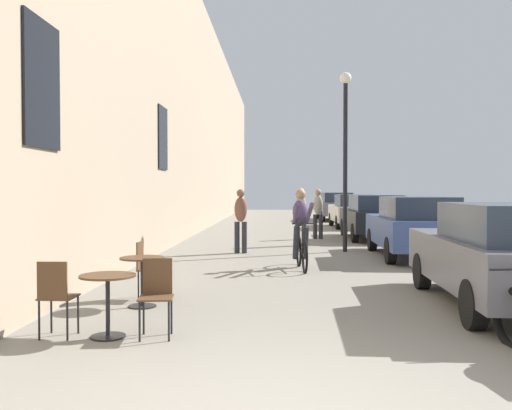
{
  "coord_description": "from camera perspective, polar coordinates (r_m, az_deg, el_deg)",
  "views": [
    {
      "loc": [
        -0.06,
        -4.01,
        1.69
      ],
      "look_at": [
        -0.84,
        15.69,
        1.16
      ],
      "focal_mm": 39.11,
      "sensor_mm": 36.0,
      "label": 1
    }
  ],
  "objects": [
    {
      "name": "cafe_table_mid",
      "position": [
        8.26,
        -11.56,
        -6.62
      ],
      "size": [
        0.64,
        0.64,
        0.72
      ],
      "color": "black",
      "rests_on": "ground_plane"
    },
    {
      "name": "street_lamp",
      "position": [
        15.5,
        9.13,
        6.77
      ],
      "size": [
        0.32,
        0.32,
        4.9
      ],
      "color": "black",
      "rests_on": "ground_plane"
    },
    {
      "name": "parked_car_second",
      "position": [
        14.48,
        15.85,
        -2.08
      ],
      "size": [
        1.89,
        4.33,
        1.53
      ],
      "color": "#384C84",
      "rests_on": "ground_plane"
    },
    {
      "name": "parked_car_nearest",
      "position": [
        8.7,
        23.94,
        -4.59
      ],
      "size": [
        1.9,
        4.28,
        1.5
      ],
      "color": "#595960",
      "rests_on": "ground_plane"
    },
    {
      "name": "pedestrian_mid",
      "position": [
        16.94,
        4.59,
        -0.84
      ],
      "size": [
        0.37,
        0.28,
        1.75
      ],
      "color": "#26262D",
      "rests_on": "ground_plane"
    },
    {
      "name": "parked_car_fourth",
      "position": [
        25.47,
        9.84,
        -0.55
      ],
      "size": [
        1.82,
        4.22,
        1.5
      ],
      "color": "beige",
      "rests_on": "ground_plane"
    },
    {
      "name": "parked_car_third",
      "position": [
        19.59,
        11.88,
        -1.14
      ],
      "size": [
        1.83,
        4.29,
        1.52
      ],
      "color": "black",
      "rests_on": "ground_plane"
    },
    {
      "name": "cafe_chair_near_toward_street",
      "position": [
        6.6,
        -10.13,
        -8.71
      ],
      "size": [
        0.42,
        0.42,
        0.89
      ],
      "color": "black",
      "rests_on": "ground_plane"
    },
    {
      "name": "building_facade_left",
      "position": [
        18.58,
        -8.45,
        11.1
      ],
      "size": [
        0.54,
        68.0,
        9.57
      ],
      "color": "tan",
      "rests_on": "ground_plane"
    },
    {
      "name": "cafe_table_near",
      "position": [
        6.66,
        -14.93,
        -8.6
      ],
      "size": [
        0.64,
        0.64,
        0.72
      ],
      "color": "black",
      "rests_on": "ground_plane"
    },
    {
      "name": "pedestrian_far",
      "position": [
        19.4,
        6.36,
        -0.59
      ],
      "size": [
        0.35,
        0.25,
        1.73
      ],
      "color": "#26262D",
      "rests_on": "ground_plane"
    },
    {
      "name": "cyclist_on_bicycle",
      "position": [
        12.04,
        4.64,
        -2.66
      ],
      "size": [
        0.52,
        1.76,
        1.74
      ],
      "color": "black",
      "rests_on": "ground_plane"
    },
    {
      "name": "cafe_chair_near_toward_wall",
      "position": [
        6.78,
        -19.77,
        -8.49
      ],
      "size": [
        0.39,
        0.39,
        0.89
      ],
      "color": "black",
      "rests_on": "ground_plane"
    },
    {
      "name": "pedestrian_near",
      "position": [
        14.9,
        -1.58,
        -1.24
      ],
      "size": [
        0.36,
        0.27,
        1.72
      ],
      "color": "#26262D",
      "rests_on": "ground_plane"
    },
    {
      "name": "cafe_chair_mid_toward_street",
      "position": [
        8.84,
        -11.13,
        -6.11
      ],
      "size": [
        0.39,
        0.39,
        0.89
      ],
      "color": "black",
      "rests_on": "ground_plane"
    },
    {
      "name": "parked_car_fifth",
      "position": [
        31.53,
        8.15,
        -0.09
      ],
      "size": [
        1.89,
        4.39,
        1.56
      ],
      "color": "#595960",
      "rests_on": "ground_plane"
    }
  ]
}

